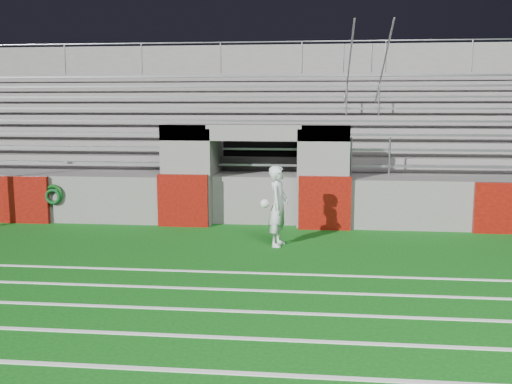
# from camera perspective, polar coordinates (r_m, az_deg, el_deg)

# --- Properties ---
(ground) EXTENTS (90.00, 90.00, 0.00)m
(ground) POSITION_cam_1_polar(r_m,az_deg,el_deg) (11.66, -1.92, -6.65)
(ground) COLOR #0D4F10
(ground) RESTS_ON ground
(field_markings) EXTENTS (28.00, 8.09, 0.01)m
(field_markings) POSITION_cam_1_polar(r_m,az_deg,el_deg) (7.04, -7.79, -17.25)
(field_markings) COLOR white
(field_markings) RESTS_ON ground
(stadium_structure) EXTENTS (26.00, 8.48, 5.42)m
(stadium_structure) POSITION_cam_1_polar(r_m,az_deg,el_deg) (19.24, 1.34, 3.89)
(stadium_structure) COLOR #5D5B58
(stadium_structure) RESTS_ON ground
(goalkeeper_with_ball) EXTENTS (0.64, 0.71, 1.78)m
(goalkeeper_with_ball) POSITION_cam_1_polar(r_m,az_deg,el_deg) (12.53, 2.22, -1.41)
(goalkeeper_with_ball) COLOR silver
(goalkeeper_with_ball) RESTS_ON ground
(hose_coil) EXTENTS (0.53, 0.14, 0.53)m
(hose_coil) POSITION_cam_1_polar(r_m,az_deg,el_deg) (15.81, -19.62, -0.29)
(hose_coil) COLOR #0C3F11
(hose_coil) RESTS_ON ground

